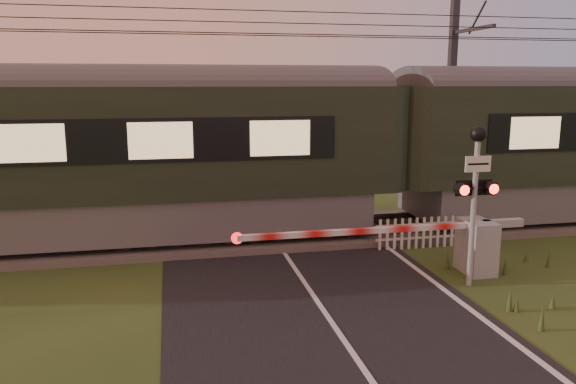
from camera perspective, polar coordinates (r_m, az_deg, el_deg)
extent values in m
plane|color=#284119|center=(9.91, 5.41, -14.48)|extent=(160.00, 160.00, 0.00)
cube|color=black|center=(9.91, 5.42, -14.43)|extent=(6.00, 140.00, 0.02)
cube|color=#47423D|center=(15.84, -1.58, -4.33)|extent=(140.00, 3.40, 0.24)
cube|color=slate|center=(15.10, -1.10, -4.31)|extent=(140.00, 0.08, 0.14)
cube|color=slate|center=(16.47, -2.04, -3.01)|extent=(140.00, 0.08, 0.14)
cube|color=#2D2116|center=(15.80, -1.59, -3.88)|extent=(0.24, 2.20, 0.06)
cylinder|color=black|center=(15.02, -1.49, 15.78)|extent=(120.00, 0.02, 0.02)
cylinder|color=black|center=(15.61, -1.90, 15.61)|extent=(120.00, 0.02, 0.02)
cylinder|color=black|center=(15.37, -1.71, 17.92)|extent=(120.00, 0.02, 0.02)
cylinder|color=black|center=(15.34, -1.70, 16.81)|extent=(120.00, 0.02, 0.02)
cube|color=gray|center=(13.48, 18.59, -5.28)|extent=(0.60, 0.93, 1.21)
cylinder|color=gray|center=(13.40, 17.98, -5.34)|extent=(0.13, 0.13, 1.21)
cube|color=gray|center=(13.67, 20.92, -2.98)|extent=(0.99, 0.18, 0.18)
cube|color=red|center=(12.19, 7.26, -3.98)|extent=(5.28, 0.12, 0.12)
cylinder|color=red|center=(11.61, -5.20, -4.70)|extent=(0.24, 0.04, 0.24)
cylinder|color=gray|center=(12.37, 18.29, -2.21)|extent=(0.11, 0.11, 3.09)
cube|color=white|center=(12.13, 18.74, 2.71)|extent=(0.57, 0.03, 0.33)
sphere|color=black|center=(12.11, 18.78, 5.60)|extent=(0.33, 0.33, 0.33)
cube|color=black|center=(12.26, 18.45, 0.37)|extent=(0.77, 0.06, 0.06)
cylinder|color=#FF140C|center=(11.94, 17.52, 0.16)|extent=(0.21, 0.02, 0.21)
cylinder|color=#FF140C|center=(12.28, 20.20, 0.28)|extent=(0.21, 0.02, 0.21)
cube|color=black|center=(12.30, 18.34, 0.42)|extent=(0.82, 0.02, 0.33)
cube|color=silver|center=(15.08, 12.85, -4.56)|extent=(2.21, 0.04, 0.05)
cube|color=silver|center=(14.98, 12.91, -3.21)|extent=(2.21, 0.04, 0.05)
cube|color=#2D2D30|center=(19.60, 16.14, 8.88)|extent=(0.23, 0.23, 7.32)
cube|color=#2D2D30|center=(18.65, 18.22, 15.43)|extent=(0.10, 2.40, 0.10)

